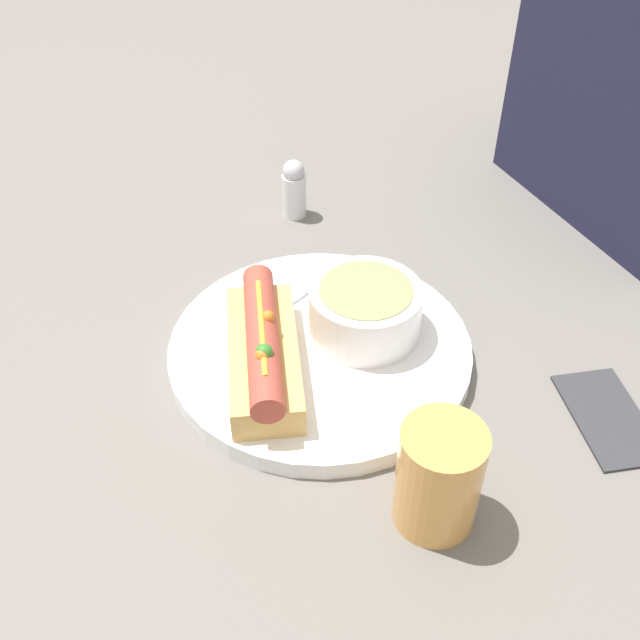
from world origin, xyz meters
name	(u,v)px	position (x,y,z in m)	size (l,w,h in m)	color
ground_plane	(320,358)	(0.00, 0.00, 0.00)	(4.00, 4.00, 0.00)	slate
dinner_plate	(320,351)	(0.00, 0.00, 0.01)	(0.29, 0.29, 0.02)	white
hot_dog	(263,351)	(0.01, -0.06, 0.04)	(0.18, 0.11, 0.06)	#DBAD60
soup_bowl	(363,306)	(0.00, 0.05, 0.05)	(0.11, 0.11, 0.05)	white
spoon	(319,280)	(-0.08, 0.04, 0.02)	(0.07, 0.14, 0.01)	#B7B7BC
drinking_glass	(439,477)	(0.20, 0.01, 0.05)	(0.06, 0.06, 0.09)	#D8994C
napkin	(609,416)	(0.18, 0.20, 0.00)	(0.12, 0.09, 0.01)	#333338
salt_shaker	(294,189)	(-0.24, 0.07, 0.04)	(0.03, 0.03, 0.07)	silver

